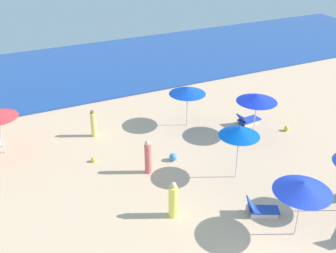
{
  "coord_description": "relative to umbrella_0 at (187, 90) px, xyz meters",
  "views": [
    {
      "loc": [
        -7.51,
        -6.34,
        10.93
      ],
      "look_at": [
        0.67,
        10.58,
        1.01
      ],
      "focal_mm": 43.98,
      "sensor_mm": 36.0,
      "label": 1
    }
  ],
  "objects": [
    {
      "name": "beach_ball_1",
      "position": [
        -2.37,
        -3.03,
        -1.96
      ],
      "size": [
        0.39,
        0.39,
        0.39
      ],
      "primitive_type": "sphere",
      "color": "#3E91D0",
      "rests_on": "ground_plane"
    },
    {
      "name": "beachgoer_2",
      "position": [
        -5.14,
        1.06,
        -1.42
      ],
      "size": [
        0.41,
        0.41,
        1.56
      ],
      "rotation": [
        0.0,
        0.0,
        4.13
      ],
      "color": "#F3DD70",
      "rests_on": "ground_plane"
    },
    {
      "name": "beachgoer_0",
      "position": [
        -3.89,
        -3.45,
        -1.33
      ],
      "size": [
        0.38,
        0.38,
        1.7
      ],
      "rotation": [
        0.0,
        0.0,
        1.27
      ],
      "color": "#DF5F60",
      "rests_on": "ground_plane"
    },
    {
      "name": "umbrella_0",
      "position": [
        0.0,
        0.0,
        0.0
      ],
      "size": [
        2.05,
        2.05,
        2.37
      ],
      "color": "silver",
      "rests_on": "ground_plane"
    },
    {
      "name": "beachgoer_1",
      "position": [
        -4.21,
        -6.74,
        -1.4
      ],
      "size": [
        0.37,
        0.37,
        1.63
      ],
      "rotation": [
        0.0,
        0.0,
        4.72
      ],
      "color": "#F9F85F",
      "rests_on": "ground_plane"
    },
    {
      "name": "umbrella_5",
      "position": [
        -0.41,
        -5.55,
        0.24
      ],
      "size": [
        1.83,
        1.83,
        2.61
      ],
      "color": "silver",
      "rests_on": "ground_plane"
    },
    {
      "name": "umbrella_2",
      "position": [
        -0.53,
        -9.71,
        0.06
      ],
      "size": [
        2.13,
        2.13,
        2.44
      ],
      "color": "silver",
      "rests_on": "ground_plane"
    },
    {
      "name": "beach_ball_0",
      "position": [
        4.69,
        -3.04,
        -2.01
      ],
      "size": [
        0.29,
        0.29,
        0.29
      ],
      "primitive_type": "sphere",
      "color": "yellow",
      "rests_on": "ground_plane"
    },
    {
      "name": "ocean",
      "position": [
        -2.54,
        11.63,
        -2.1
      ],
      "size": [
        60.0,
        12.72,
        0.12
      ],
      "primitive_type": "cube",
      "color": "#214899",
      "rests_on": "ground_plane"
    },
    {
      "name": "beach_ball_2",
      "position": [
        -5.93,
        -1.44,
        -2.04
      ],
      "size": [
        0.24,
        0.24,
        0.24
      ],
      "primitive_type": "sphere",
      "color": "yellow",
      "rests_on": "ground_plane"
    },
    {
      "name": "umbrella_4",
      "position": [
        2.7,
        -2.66,
        0.07
      ],
      "size": [
        2.16,
        2.16,
        2.43
      ],
      "color": "silver",
      "rests_on": "ground_plane"
    },
    {
      "name": "lounge_chair_4_0",
      "position": [
        3.25,
        -1.37,
        -1.92
      ],
      "size": [
        1.49,
        0.79,
        0.69
      ],
      "rotation": [
        0.0,
        0.0,
        1.67
      ],
      "color": "silver",
      "rests_on": "ground_plane"
    },
    {
      "name": "lounge_chair_2_0",
      "position": [
        -1.0,
        -8.23,
        -1.89
      ],
      "size": [
        1.43,
        1.1,
        0.77
      ],
      "rotation": [
        0.0,
        0.0,
        1.09
      ],
      "color": "silver",
      "rests_on": "ground_plane"
    }
  ]
}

